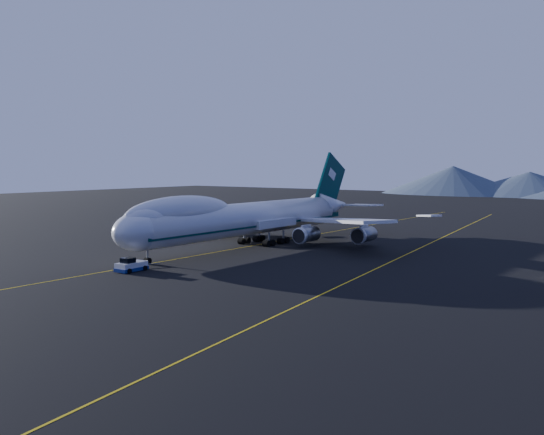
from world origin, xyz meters
The scene contains 5 objects.
ground centered at (0.00, 0.00, 0.00)m, with size 500.00×500.00×0.00m, color black.
taxiway_line_main centered at (0.00, 0.00, 0.01)m, with size 0.25×220.00×0.01m, color yellow.
taxiway_line_side centered at (30.00, 10.00, 0.01)m, with size 0.25×200.00×0.01m, color yellow.
boeing_747 centered at (0.00, 0.03, 5.81)m, with size 59.62×72.43×19.37m.
pushback_tug centered at (3.00, -32.49, 0.68)m, with size 3.07×5.11×2.17m.
Camera 1 is at (75.23, -94.22, 16.50)m, focal length 40.00 mm.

